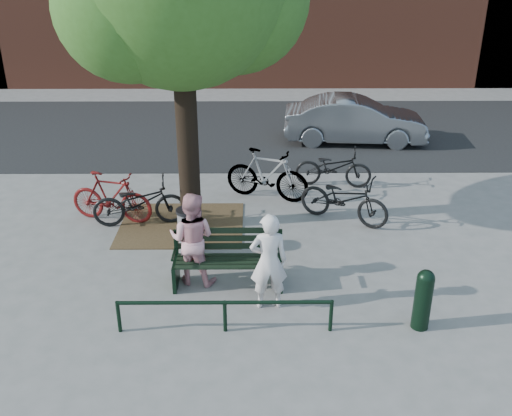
{
  "coord_description": "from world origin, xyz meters",
  "views": [
    {
      "loc": [
        0.39,
        -7.87,
        5.01
      ],
      "look_at": [
        0.45,
        1.0,
        0.92
      ],
      "focal_mm": 40.0,
      "sensor_mm": 36.0,
      "label": 1
    }
  ],
  "objects_px": {
    "person_left": "(269,262)",
    "bicycle_c": "(333,167)",
    "parked_car": "(355,120)",
    "park_bench": "(228,257)",
    "bollard": "(423,297)",
    "person_right": "(192,239)",
    "litter_bin": "(189,231)"
  },
  "relations": [
    {
      "from": "bicycle_c",
      "to": "litter_bin",
      "type": "bearing_deg",
      "value": 145.59
    },
    {
      "from": "bollard",
      "to": "person_left",
      "type": "bearing_deg",
      "value": 165.66
    },
    {
      "from": "person_left",
      "to": "bicycle_c",
      "type": "bearing_deg",
      "value": -114.14
    },
    {
      "from": "person_right",
      "to": "bicycle_c",
      "type": "bearing_deg",
      "value": -112.13
    },
    {
      "from": "park_bench",
      "to": "parked_car",
      "type": "distance_m",
      "value": 7.99
    },
    {
      "from": "person_left",
      "to": "person_right",
      "type": "bearing_deg",
      "value": -36.64
    },
    {
      "from": "person_left",
      "to": "person_right",
      "type": "distance_m",
      "value": 1.4
    },
    {
      "from": "park_bench",
      "to": "person_right",
      "type": "xyz_separation_m",
      "value": [
        -0.57,
        0.07,
        0.3
      ]
    },
    {
      "from": "person_left",
      "to": "person_right",
      "type": "xyz_separation_m",
      "value": [
        -1.2,
        0.72,
        0.01
      ]
    },
    {
      "from": "bollard",
      "to": "bicycle_c",
      "type": "height_order",
      "value": "bollard"
    },
    {
      "from": "person_right",
      "to": "bicycle_c",
      "type": "relative_size",
      "value": 0.91
    },
    {
      "from": "bollard",
      "to": "litter_bin",
      "type": "distance_m",
      "value": 4.18
    },
    {
      "from": "park_bench",
      "to": "person_right",
      "type": "bearing_deg",
      "value": 172.86
    },
    {
      "from": "bollard",
      "to": "bicycle_c",
      "type": "distance_m",
      "value": 5.35
    },
    {
      "from": "bicycle_c",
      "to": "parked_car",
      "type": "xyz_separation_m",
      "value": [
        1.0,
        3.19,
        0.19
      ]
    },
    {
      "from": "park_bench",
      "to": "litter_bin",
      "type": "distance_m",
      "value": 1.26
    },
    {
      "from": "bicycle_c",
      "to": "park_bench",
      "type": "bearing_deg",
      "value": 160.93
    },
    {
      "from": "litter_bin",
      "to": "person_right",
      "type": "bearing_deg",
      "value": -80.15
    },
    {
      "from": "park_bench",
      "to": "bicycle_c",
      "type": "bearing_deg",
      "value": 61.57
    },
    {
      "from": "litter_bin",
      "to": "person_left",
      "type": "bearing_deg",
      "value": -50.88
    },
    {
      "from": "parked_car",
      "to": "bicycle_c",
      "type": "bearing_deg",
      "value": 167.06
    },
    {
      "from": "person_right",
      "to": "person_left",
      "type": "bearing_deg",
      "value": 161.46
    },
    {
      "from": "person_left",
      "to": "person_right",
      "type": "height_order",
      "value": "person_right"
    },
    {
      "from": "park_bench",
      "to": "bollard",
      "type": "relative_size",
      "value": 1.85
    },
    {
      "from": "park_bench",
      "to": "bollard",
      "type": "distance_m",
      "value": 3.05
    },
    {
      "from": "person_right",
      "to": "bollard",
      "type": "xyz_separation_m",
      "value": [
        3.37,
        -1.28,
        -0.27
      ]
    },
    {
      "from": "person_right",
      "to": "bicycle_c",
      "type": "distance_m",
      "value": 4.93
    },
    {
      "from": "person_right",
      "to": "park_bench",
      "type": "bearing_deg",
      "value": -174.63
    },
    {
      "from": "person_right",
      "to": "litter_bin",
      "type": "height_order",
      "value": "person_right"
    },
    {
      "from": "person_right",
      "to": "parked_car",
      "type": "bearing_deg",
      "value": -105.17
    },
    {
      "from": "park_bench",
      "to": "bicycle_c",
      "type": "height_order",
      "value": "park_bench"
    },
    {
      "from": "person_left",
      "to": "parked_car",
      "type": "relative_size",
      "value": 0.4
    }
  ]
}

